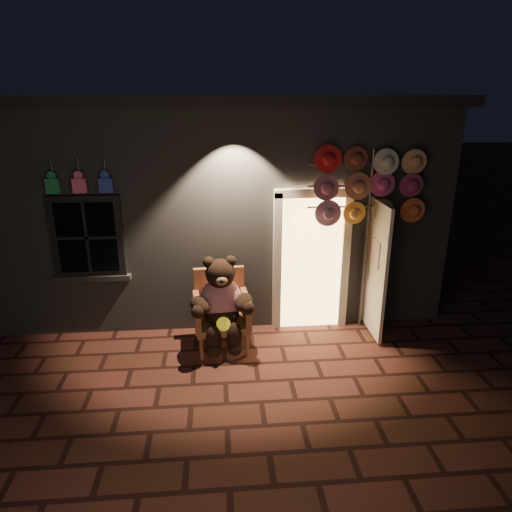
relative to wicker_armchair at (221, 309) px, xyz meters
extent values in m
plane|color=#582922|center=(0.03, -0.99, -0.56)|extent=(60.00, 60.00, 0.00)
cube|color=slate|center=(0.03, 3.01, 1.09)|extent=(7.00, 5.00, 3.30)
cube|color=black|center=(0.03, 3.01, 2.82)|extent=(7.30, 5.30, 0.16)
cube|color=black|center=(-1.87, 0.47, 0.99)|extent=(1.00, 0.10, 1.20)
cube|color=black|center=(-1.87, 0.44, 0.99)|extent=(0.82, 0.06, 1.02)
cube|color=slate|center=(-1.87, 0.47, 0.36)|extent=(1.10, 0.14, 0.08)
cube|color=#FFCD72|center=(1.38, 0.49, 0.49)|extent=(0.92, 0.10, 2.10)
cube|color=beige|center=(0.86, 0.45, 0.49)|extent=(0.12, 0.12, 2.20)
cube|color=beige|center=(1.90, 0.45, 0.49)|extent=(0.12, 0.12, 2.20)
cube|color=beige|center=(1.38, 0.45, 1.57)|extent=(1.16, 0.12, 0.12)
cube|color=beige|center=(2.28, 0.11, 0.49)|extent=(0.05, 0.80, 2.00)
cube|color=#25884F|center=(-2.22, 0.39, 1.74)|extent=(0.18, 0.07, 0.20)
cylinder|color=#59595E|center=(-2.22, 0.45, 1.99)|extent=(0.02, 0.02, 0.25)
cube|color=#EE628E|center=(-1.87, 0.39, 1.74)|extent=(0.18, 0.07, 0.20)
cylinder|color=#59595E|center=(-1.87, 0.45, 1.99)|extent=(0.02, 0.02, 0.25)
cube|color=#2E46A4|center=(-1.52, 0.39, 1.74)|extent=(0.18, 0.07, 0.20)
cylinder|color=#59595E|center=(-1.52, 0.45, 1.99)|extent=(0.02, 0.02, 0.25)
cube|color=#9A653B|center=(0.01, -0.09, -0.17)|extent=(0.78, 0.73, 0.10)
cube|color=#9A653B|center=(-0.02, 0.22, 0.19)|extent=(0.73, 0.14, 0.73)
cube|color=#9A653B|center=(-0.33, -0.14, 0.04)|extent=(0.13, 0.63, 0.42)
cube|color=#9A653B|center=(0.35, -0.08, 0.04)|extent=(0.13, 0.63, 0.42)
cylinder|color=#9A653B|center=(-0.28, -0.41, -0.39)|extent=(0.05, 0.05, 0.33)
cylinder|color=#9A653B|center=(0.34, -0.36, -0.39)|extent=(0.05, 0.05, 0.33)
cylinder|color=#9A653B|center=(-0.33, 0.18, -0.39)|extent=(0.05, 0.05, 0.33)
cylinder|color=#9A653B|center=(0.30, 0.23, -0.39)|extent=(0.05, 0.05, 0.33)
ellipsoid|color=red|center=(0.00, -0.05, 0.17)|extent=(0.64, 0.53, 0.64)
ellipsoid|color=black|center=(0.01, -0.12, -0.01)|extent=(0.53, 0.46, 0.30)
sphere|color=black|center=(0.00, -0.10, 0.59)|extent=(0.44, 0.44, 0.41)
sphere|color=black|center=(-0.15, -0.08, 0.75)|extent=(0.16, 0.16, 0.16)
sphere|color=black|center=(0.15, -0.06, 0.75)|extent=(0.16, 0.16, 0.16)
ellipsoid|color=#936A43|center=(0.02, -0.28, 0.56)|extent=(0.17, 0.12, 0.13)
ellipsoid|color=black|center=(-0.29, -0.27, 0.20)|extent=(0.38, 0.47, 0.23)
ellipsoid|color=black|center=(0.32, -0.23, 0.20)|extent=(0.33, 0.46, 0.23)
ellipsoid|color=black|center=(-0.11, -0.40, -0.23)|extent=(0.23, 0.23, 0.39)
ellipsoid|color=black|center=(0.17, -0.38, -0.23)|extent=(0.23, 0.23, 0.39)
sphere|color=black|center=(-0.11, -0.46, -0.39)|extent=(0.21, 0.21, 0.21)
sphere|color=black|center=(0.17, -0.43, -0.39)|extent=(0.21, 0.21, 0.21)
cylinder|color=yellow|center=(0.03, -0.39, -0.03)|extent=(0.20, 0.10, 0.19)
cylinder|color=#59595E|center=(2.19, 0.39, 0.82)|extent=(0.04, 0.04, 2.75)
cylinder|color=#59595E|center=(1.89, 0.37, 1.99)|extent=(1.22, 0.03, 0.03)
cylinder|color=#59595E|center=(1.89, 0.37, 1.69)|extent=(1.22, 0.03, 0.03)
cylinder|color=#59595E|center=(1.89, 0.37, 1.38)|extent=(1.22, 0.03, 0.03)
cylinder|color=red|center=(1.53, 0.31, 2.04)|extent=(0.35, 0.11, 0.35)
cylinder|color=brown|center=(1.94, 0.28, 2.04)|extent=(0.35, 0.11, 0.35)
cylinder|color=beige|center=(2.35, 0.25, 2.04)|extent=(0.35, 0.11, 0.35)
cylinder|color=#F4B271|center=(2.76, 0.31, 2.04)|extent=(0.35, 0.11, 0.35)
cylinder|color=#BA6277|center=(1.53, 0.28, 1.69)|extent=(0.35, 0.11, 0.35)
cylinder|color=#BE704F|center=(1.94, 0.25, 1.69)|extent=(0.35, 0.11, 0.35)
cylinder|color=#D74E86|center=(2.35, 0.31, 1.69)|extent=(0.35, 0.11, 0.35)
cylinder|color=#AB395F|center=(2.76, 0.28, 1.69)|extent=(0.35, 0.11, 0.35)
cylinder|color=pink|center=(1.53, 0.25, 1.33)|extent=(0.35, 0.11, 0.35)
cylinder|color=#F8AD44|center=(1.94, 0.31, 1.33)|extent=(0.35, 0.11, 0.35)
cylinder|color=tan|center=(2.35, 0.28, 1.33)|extent=(0.35, 0.11, 0.35)
cylinder|color=orange|center=(2.76, 0.25, 1.33)|extent=(0.35, 0.11, 0.35)
camera|label=1|loc=(0.00, -5.94, 2.89)|focal=32.00mm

